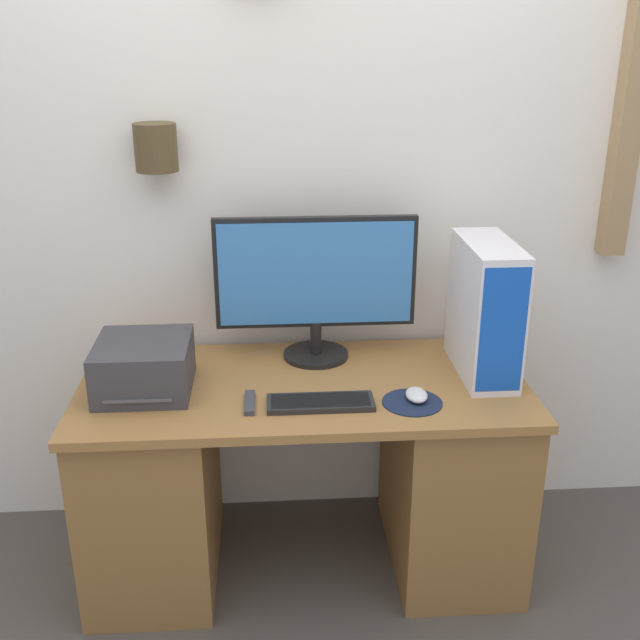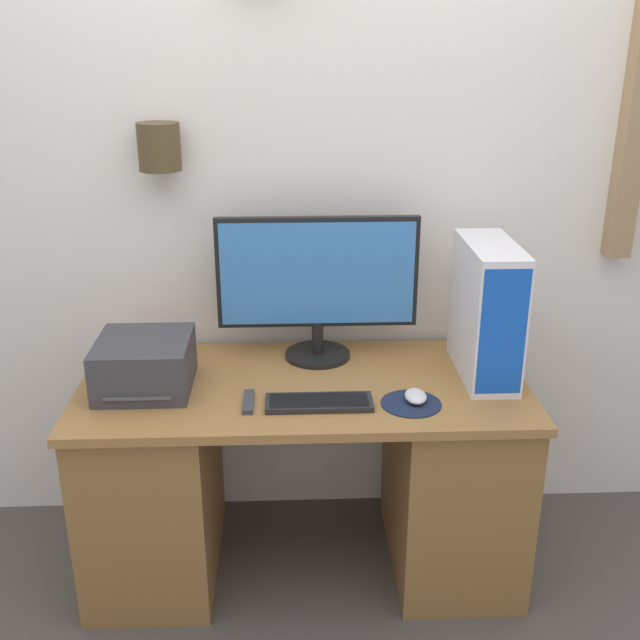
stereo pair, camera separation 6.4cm
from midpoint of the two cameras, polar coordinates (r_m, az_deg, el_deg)
The scene contains 10 objects.
ground_plane at distance 2.60m, azimuth -1.50°, elevation -22.53°, with size 12.00×12.00×0.00m, color #4C4742.
wall_back at distance 2.66m, azimuth -2.30°, elevation 11.63°, with size 6.40×0.19×2.70m.
desk at distance 2.64m, azimuth -1.92°, elevation -11.53°, with size 1.47×0.68×0.72m.
monitor at distance 2.56m, azimuth -1.05°, elevation 3.07°, with size 0.69×0.23×0.51m.
keyboard at distance 2.33m, azimuth -0.76°, elevation -6.30°, with size 0.33×0.12×0.02m.
mousepad at distance 2.36m, azimuth 6.26°, elevation -6.26°, with size 0.19×0.19×0.00m.
mouse at distance 2.36m, azimuth 6.59°, elevation -5.70°, with size 0.07×0.10×0.03m.
computer_tower at distance 2.52m, azimuth 11.77°, elevation 0.81°, with size 0.16×0.40×0.45m.
printer at distance 2.47m, azimuth -14.00°, elevation -3.45°, with size 0.30×0.31×0.17m.
remote_control at distance 2.34m, azimuth -6.16°, elevation -6.29°, with size 0.03×0.15×0.02m.
Camera 1 is at (-0.10, -1.88, 1.80)m, focal length 42.00 mm.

